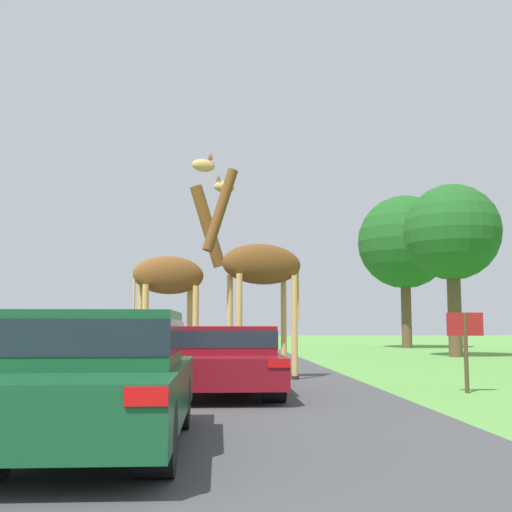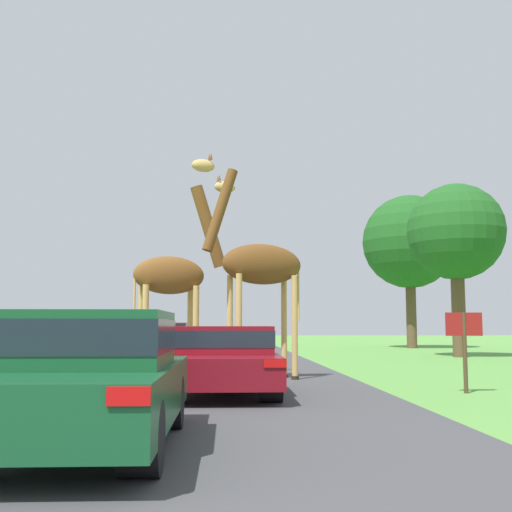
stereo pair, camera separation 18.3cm
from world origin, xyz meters
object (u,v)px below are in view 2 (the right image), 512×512
at_px(giraffe_near_road, 258,266).
at_px(tree_left_edge, 409,242).
at_px(car_queue_right, 143,338).
at_px(car_far_ahead, 223,358).
at_px(car_lead_maroon, 91,375).
at_px(car_queue_left, 169,336).
at_px(giraffe_companion, 176,274).
at_px(tree_centre_back, 456,233).
at_px(sign_post, 464,337).

relative_size(giraffe_near_road, tree_left_edge, 0.61).
bearing_deg(car_queue_right, car_far_ahead, -75.83).
xyz_separation_m(car_lead_maroon, car_queue_left, (-1.44, 25.45, 0.00)).
bearing_deg(car_queue_left, car_far_ahead, -82.19).
relative_size(giraffe_companion, car_lead_maroon, 1.20).
height_order(car_queue_left, tree_centre_back, tree_centre_back).
xyz_separation_m(car_far_ahead, tree_left_edge, (10.44, 23.81, 5.30)).
relative_size(car_queue_left, tree_left_edge, 0.47).
height_order(giraffe_near_road, car_lead_maroon, giraffe_near_road).
relative_size(giraffe_near_road, giraffe_companion, 1.03).
relative_size(giraffe_near_road, car_far_ahead, 1.33).
bearing_deg(sign_post, car_far_ahead, -178.81).
xyz_separation_m(giraffe_companion, sign_post, (5.74, -3.82, -1.47)).
bearing_deg(tree_centre_back, giraffe_companion, -137.43).
bearing_deg(tree_left_edge, car_queue_left, -165.36).
relative_size(car_queue_left, tree_centre_back, 0.58).
xyz_separation_m(car_queue_right, car_queue_left, (0.25, 8.32, -0.05)).
xyz_separation_m(car_queue_right, sign_post, (7.59, -11.95, 0.25)).
xyz_separation_m(giraffe_near_road, car_far_ahead, (-0.80, -3.26, -2.00)).
relative_size(car_lead_maroon, tree_left_edge, 0.49).
relative_size(car_queue_right, car_queue_left, 1.09).
distance_m(car_queue_left, car_far_ahead, 20.55).
relative_size(giraffe_near_road, car_lead_maroon, 1.24).
height_order(giraffe_companion, car_lead_maroon, giraffe_companion).
bearing_deg(car_lead_maroon, tree_left_edge, 67.81).
bearing_deg(tree_centre_back, car_far_ahead, -124.59).
height_order(giraffe_companion, car_queue_right, giraffe_companion).
height_order(tree_left_edge, sign_post, tree_left_edge).
bearing_deg(sign_post, car_lead_maroon, -138.74).
distance_m(car_lead_maroon, car_queue_right, 17.21).
bearing_deg(car_far_ahead, giraffe_companion, 106.90).
height_order(car_lead_maroon, tree_left_edge, tree_left_edge).
relative_size(giraffe_companion, tree_centre_back, 0.73).
distance_m(car_lead_maroon, car_far_ahead, 5.26).
xyz_separation_m(car_lead_maroon, sign_post, (5.91, 5.18, 0.30)).
distance_m(car_queue_right, tree_left_edge, 18.62).
bearing_deg(sign_post, car_queue_left, 109.93).
distance_m(giraffe_near_road, car_far_ahead, 3.91).
bearing_deg(sign_post, giraffe_near_road, 139.86).
relative_size(giraffe_near_road, sign_post, 3.51).
bearing_deg(car_queue_left, sign_post, -70.07).
xyz_separation_m(car_lead_maroon, car_far_ahead, (1.35, 5.09, -0.08)).
height_order(giraffe_near_road, car_far_ahead, giraffe_near_road).
relative_size(giraffe_companion, tree_left_edge, 0.59).
bearing_deg(car_queue_left, giraffe_companion, -84.43).
relative_size(tree_left_edge, tree_centre_back, 1.23).
bearing_deg(tree_centre_back, tree_left_edge, 84.35).
distance_m(car_lead_maroon, car_queue_left, 25.49).
xyz_separation_m(giraffe_near_road, tree_centre_back, (8.64, 10.41, 2.35)).
bearing_deg(giraffe_near_road, giraffe_companion, 50.92).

